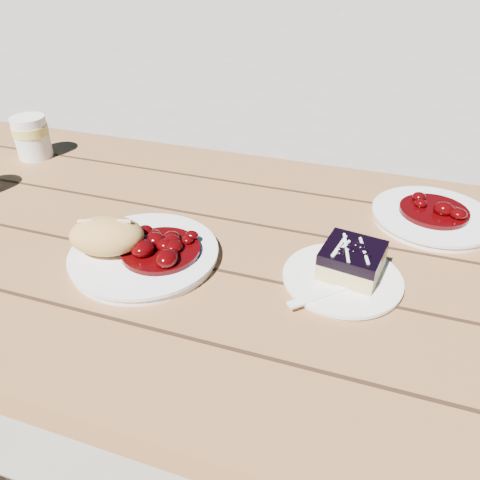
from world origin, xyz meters
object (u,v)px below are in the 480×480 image
(main_plate, at_px, (144,255))
(blueberry_cake, at_px, (352,260))
(picnic_table, at_px, (105,282))
(second_cup, at_px, (32,137))
(dessert_plate, at_px, (342,279))
(second_plate, at_px, (432,217))
(bread_roll, at_px, (107,236))

(main_plate, bearing_deg, blueberry_cake, 9.97)
(main_plate, bearing_deg, picnic_table, 151.76)
(main_plate, xyz_separation_m, second_cup, (-0.47, 0.31, 0.04))
(dessert_plate, bearing_deg, main_plate, -172.24)
(picnic_table, height_order, main_plate, main_plate)
(blueberry_cake, xyz_separation_m, second_plate, (0.13, 0.23, -0.03))
(picnic_table, height_order, dessert_plate, dessert_plate)
(picnic_table, relative_size, second_cup, 19.55)
(picnic_table, height_order, second_plate, second_plate)
(bread_roll, bearing_deg, second_cup, 141.94)
(bread_roll, bearing_deg, picnic_table, 135.50)
(dessert_plate, distance_m, second_cup, 0.85)
(blueberry_cake, height_order, second_cup, second_cup)
(bread_roll, distance_m, second_cup, 0.53)
(second_plate, bearing_deg, bread_roll, -149.15)
(main_plate, relative_size, dessert_plate, 1.34)
(main_plate, relative_size, bread_roll, 1.99)
(picnic_table, distance_m, blueberry_cake, 0.55)
(bread_roll, height_order, dessert_plate, bread_roll)
(main_plate, bearing_deg, second_cup, 147.02)
(bread_roll, height_order, second_cup, second_cup)
(bread_roll, relative_size, blueberry_cake, 1.20)
(picnic_table, bearing_deg, blueberry_cake, -3.22)
(dessert_plate, height_order, second_plate, second_plate)
(picnic_table, xyz_separation_m, second_plate, (0.64, 0.21, 0.17))
(second_plate, bearing_deg, main_plate, -148.02)
(dessert_plate, bearing_deg, blueberry_cake, 56.31)
(dessert_plate, distance_m, second_plate, 0.29)
(dessert_plate, relative_size, blueberry_cake, 1.78)
(picnic_table, xyz_separation_m, dessert_plate, (0.50, -0.04, 0.17))
(second_cup, bearing_deg, second_plate, -0.63)
(blueberry_cake, distance_m, second_plate, 0.27)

